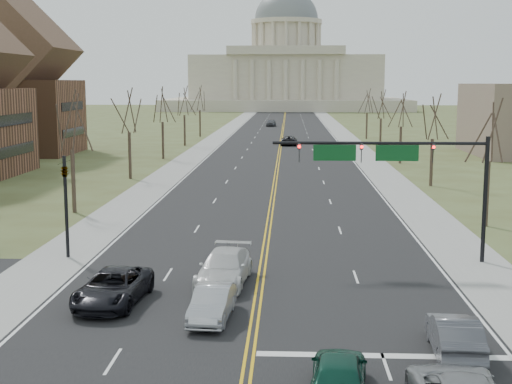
# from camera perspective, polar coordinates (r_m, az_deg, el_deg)

# --- Properties ---
(ground) EXTENTS (600.00, 600.00, 0.00)m
(ground) POSITION_cam_1_polar(r_m,az_deg,el_deg) (28.59, -0.39, -12.08)
(ground) COLOR #4B4E27
(ground) RESTS_ON ground
(road) EXTENTS (20.00, 380.00, 0.01)m
(road) POSITION_cam_1_polar(r_m,az_deg,el_deg) (137.07, 2.08, 4.50)
(road) COLOR black
(road) RESTS_ON ground
(cross_road) EXTENTS (120.00, 14.00, 0.01)m
(cross_road) POSITION_cam_1_polar(r_m,az_deg,el_deg) (34.26, 0.16, -8.50)
(cross_road) COLOR black
(cross_road) RESTS_ON ground
(sidewalk_left) EXTENTS (4.00, 380.00, 0.03)m
(sidewalk_left) POSITION_cam_1_polar(r_m,az_deg,el_deg) (137.72, -2.93, 4.52)
(sidewalk_left) COLOR gray
(sidewalk_left) RESTS_ON ground
(sidewalk_right) EXTENTS (4.00, 380.00, 0.03)m
(sidewalk_right) POSITION_cam_1_polar(r_m,az_deg,el_deg) (137.47, 7.10, 4.46)
(sidewalk_right) COLOR gray
(sidewalk_right) RESTS_ON ground
(center_line) EXTENTS (0.42, 380.00, 0.01)m
(center_line) POSITION_cam_1_polar(r_m,az_deg,el_deg) (137.07, 2.08, 4.51)
(center_line) COLOR gold
(center_line) RESTS_ON road
(edge_line_left) EXTENTS (0.15, 380.00, 0.01)m
(edge_line_left) POSITION_cam_1_polar(r_m,az_deg,el_deg) (137.52, -2.02, 4.52)
(edge_line_left) COLOR silver
(edge_line_left) RESTS_ON road
(edge_line_right) EXTENTS (0.15, 380.00, 0.01)m
(edge_line_right) POSITION_cam_1_polar(r_m,az_deg,el_deg) (137.32, 6.18, 4.47)
(edge_line_right) COLOR silver
(edge_line_right) RESTS_ON road
(stop_bar) EXTENTS (9.50, 0.50, 0.01)m
(stop_bar) POSITION_cam_1_polar(r_m,az_deg,el_deg) (27.85, 10.09, -12.77)
(stop_bar) COLOR silver
(stop_bar) RESTS_ON road
(capitol) EXTENTS (90.00, 60.00, 50.00)m
(capitol) POSITION_cam_1_polar(r_m,az_deg,el_deg) (276.63, 2.42, 9.59)
(capitol) COLOR beige
(capitol) RESTS_ON ground
(signal_mast) EXTENTS (12.12, 0.44, 7.20)m
(signal_mast) POSITION_cam_1_polar(r_m,az_deg,el_deg) (40.87, 11.13, 2.40)
(signal_mast) COLOR black
(signal_mast) RESTS_ON ground
(signal_left) EXTENTS (0.32, 0.36, 6.00)m
(signal_left) POSITION_cam_1_polar(r_m,az_deg,el_deg) (42.71, -14.99, -0.24)
(signal_left) COLOR black
(signal_left) RESTS_ON ground
(tree_r_0) EXTENTS (3.74, 3.74, 8.50)m
(tree_r_0) POSITION_cam_1_polar(r_m,az_deg,el_deg) (52.72, 18.20, 4.38)
(tree_r_0) COLOR #362820
(tree_r_0) RESTS_ON ground
(tree_l_0) EXTENTS (3.96, 3.96, 9.00)m
(tree_l_0) POSITION_cam_1_polar(r_m,az_deg,el_deg) (57.34, -14.57, 5.25)
(tree_l_0) COLOR #362820
(tree_l_0) RESTS_ON ground
(tree_r_1) EXTENTS (3.74, 3.74, 8.50)m
(tree_r_1) POSITION_cam_1_polar(r_m,az_deg,el_deg) (72.16, 13.98, 5.63)
(tree_r_1) COLOR #362820
(tree_r_1) RESTS_ON ground
(tree_l_1) EXTENTS (3.96, 3.96, 9.00)m
(tree_l_1) POSITION_cam_1_polar(r_m,az_deg,el_deg) (76.65, -10.15, 6.21)
(tree_l_1) COLOR #362820
(tree_l_1) RESTS_ON ground
(tree_r_2) EXTENTS (3.74, 3.74, 8.50)m
(tree_r_2) POSITION_cam_1_polar(r_m,az_deg,el_deg) (91.84, 11.56, 6.33)
(tree_r_2) COLOR #362820
(tree_r_2) RESTS_ON ground
(tree_l_2) EXTENTS (3.96, 3.96, 9.00)m
(tree_l_2) POSITION_cam_1_polar(r_m,az_deg,el_deg) (96.24, -7.51, 6.76)
(tree_l_2) COLOR #362820
(tree_l_2) RESTS_ON ground
(tree_r_3) EXTENTS (3.74, 3.74, 8.50)m
(tree_r_3) POSITION_cam_1_polar(r_m,az_deg,el_deg) (111.63, 9.99, 6.77)
(tree_r_3) COLOR #362820
(tree_r_3) RESTS_ON ground
(tree_l_3) EXTENTS (3.96, 3.96, 9.00)m
(tree_l_3) POSITION_cam_1_polar(r_m,az_deg,el_deg) (115.97, -5.76, 7.12)
(tree_l_3) COLOR #362820
(tree_l_3) RESTS_ON ground
(tree_r_4) EXTENTS (3.74, 3.74, 8.50)m
(tree_r_4) POSITION_cam_1_polar(r_m,az_deg,el_deg) (131.49, 8.89, 7.08)
(tree_r_4) COLOR #362820
(tree_r_4) RESTS_ON ground
(tree_l_4) EXTENTS (3.96, 3.96, 9.00)m
(tree_l_4) POSITION_cam_1_polar(r_m,az_deg,el_deg) (135.78, -4.52, 7.37)
(tree_l_4) COLOR #362820
(tree_l_4) RESTS_ON ground
(bldg_left_far) EXTENTS (17.10, 14.28, 23.25)m
(bldg_left_far) POSITION_cam_1_polar(r_m,az_deg,el_deg) (108.13, -18.90, 7.96)
(bldg_left_far) COLOR brown
(bldg_left_far) RESTS_ON ground
(car_nb_inner_lead) EXTENTS (2.26, 4.72, 1.56)m
(car_nb_inner_lead) POSITION_cam_1_polar(r_m,az_deg,el_deg) (24.09, 6.63, -14.22)
(car_nb_inner_lead) COLOR #0E3E2F
(car_nb_inner_lead) RESTS_ON road
(car_nb_outer_lead) EXTENTS (1.91, 4.77, 1.54)m
(car_nb_outer_lead) POSITION_cam_1_polar(r_m,az_deg,el_deg) (28.29, 15.60, -10.96)
(car_nb_outer_lead) COLOR #4C4E54
(car_nb_outer_lead) RESTS_ON road
(car_sb_inner_lead) EXTENTS (1.82, 4.46, 1.44)m
(car_sb_inner_lead) POSITION_cam_1_polar(r_m,az_deg,el_deg) (31.20, -3.51, -8.87)
(car_sb_inner_lead) COLOR #A7A8AF
(car_sb_inner_lead) RESTS_ON road
(car_sb_outer_lead) EXTENTS (3.09, 5.87, 1.57)m
(car_sb_outer_lead) POSITION_cam_1_polar(r_m,az_deg,el_deg) (33.89, -11.37, -7.47)
(car_sb_outer_lead) COLOR black
(car_sb_outer_lead) RESTS_ON road
(car_sb_inner_second) EXTENTS (2.86, 5.97, 1.68)m
(car_sb_inner_second) POSITION_cam_1_polar(r_m,az_deg,el_deg) (36.42, -2.55, -6.08)
(car_sb_inner_second) COLOR silver
(car_sb_inner_second) RESTS_ON road
(car_far_nb) EXTENTS (2.75, 5.60, 1.53)m
(car_far_nb) POSITION_cam_1_polar(r_m,az_deg,el_deg) (116.91, 2.66, 4.14)
(car_far_nb) COLOR black
(car_far_nb) RESTS_ON road
(car_far_sb) EXTENTS (2.36, 5.04, 1.67)m
(car_far_sb) POSITION_cam_1_polar(r_m,az_deg,el_deg) (167.33, 1.21, 5.57)
(car_far_sb) COLOR #4D4F55
(car_far_sb) RESTS_ON road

